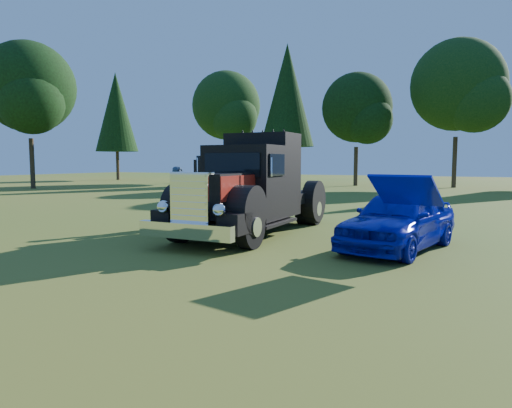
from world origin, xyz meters
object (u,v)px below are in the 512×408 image
object	(u,v)px
hotrod_coupe	(399,219)
diamond_t_truck	(250,191)
spectator_far	(198,201)
spectator_near	(179,197)
distant_teal_car	(225,179)

from	to	relation	value
hotrod_coupe	diamond_t_truck	bearing A→B (deg)	173.07
diamond_t_truck	spectator_far	size ratio (longest dim) A/B	4.16
spectator_near	spectator_far	xyz separation A→B (m)	(0.53, 0.34, -0.13)
hotrod_coupe	spectator_far	size ratio (longest dim) A/B	2.67
spectator_near	distant_teal_car	xyz separation A→B (m)	(-11.53, 23.01, -0.37)
diamond_t_truck	spectator_near	size ratio (longest dim) A/B	3.61
hotrod_coupe	spectator_near	xyz separation A→B (m)	(-7.00, 0.70, 0.25)
diamond_t_truck	hotrod_coupe	world-z (taller)	diamond_t_truck
diamond_t_truck	spectator_far	distance (m)	2.23
diamond_t_truck	spectator_far	world-z (taller)	diamond_t_truck
diamond_t_truck	distant_teal_car	distance (m)	27.18
hotrod_coupe	spectator_far	world-z (taller)	hotrod_coupe
spectator_far	distant_teal_car	bearing A→B (deg)	55.32
spectator_far	distant_teal_car	distance (m)	25.67
spectator_far	distant_teal_car	size ratio (longest dim) A/B	0.45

